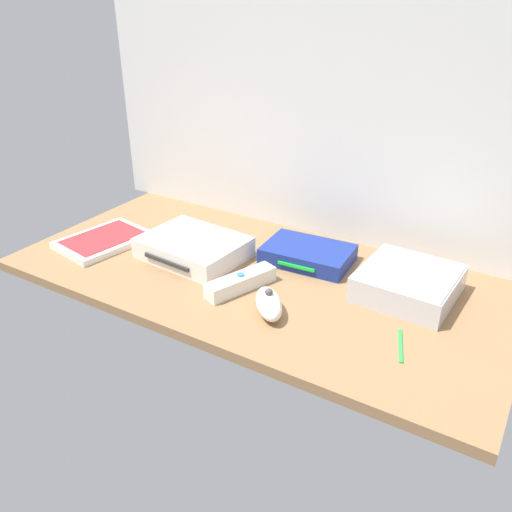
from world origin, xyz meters
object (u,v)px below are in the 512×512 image
game_case (104,240)px  network_router (308,254)px  mini_computer (408,283)px  stylus_pen (401,344)px  remote_nunchuk (269,304)px  game_console (194,247)px  remote_wand (241,282)px

game_case → network_router: 46.11cm
mini_computer → stylus_pen: mini_computer is taller
remote_nunchuk → stylus_pen: remote_nunchuk is taller
game_case → network_router: network_router is taller
game_console → mini_computer: (43.86, 8.19, 0.44)cm
game_case → remote_nunchuk: bearing=3.5°
game_console → remote_wand: bearing=-16.8°
game_case → remote_nunchuk: remote_nunchuk is taller
remote_nunchuk → stylus_pen: 23.38cm
network_router → game_case: bearing=-163.4°
mini_computer → remote_nunchuk: size_ratio=1.70×
game_console → mini_computer: mini_computer is taller
game_console → stylus_pen: bearing=-4.9°
network_router → remote_nunchuk: 21.64cm
game_case → stylus_pen: bearing=8.0°
game_console → mini_computer: size_ratio=1.24×
game_console → network_router: 24.34cm
remote_wand → remote_nunchuk: 9.86cm
network_router → game_console: bearing=-157.6°
mini_computer → remote_nunchuk: (-19.12, -18.84, -0.60)cm
game_console → game_case: 22.07cm
mini_computer → game_console: bearing=-169.4°
mini_computer → stylus_pen: size_ratio=1.98×
game_console → remote_wand: (15.96, -6.18, -0.69)cm
network_router → remote_wand: same height
game_case → mini_computer: bearing=21.8°
remote_nunchuk → mini_computer: bearing=4.1°
game_case → game_console: bearing=24.1°
mini_computer → network_router: (-22.04, 2.60, -0.94)cm
remote_wand → remote_nunchuk: size_ratio=1.45×
game_console → game_case: bearing=-161.6°
game_case → remote_wand: 37.35cm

